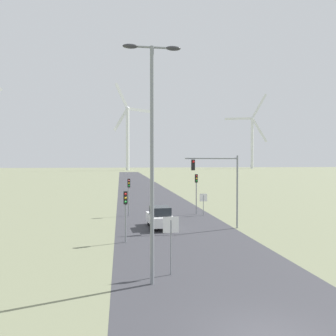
{
  "coord_description": "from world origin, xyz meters",
  "views": [
    {
      "loc": [
        -4.58,
        -9.57,
        5.66
      ],
      "look_at": [
        0.0,
        21.72,
        5.04
      ],
      "focal_mm": 35.0,
      "sensor_mm": 36.0,
      "label": 1
    }
  ],
  "objects_px": {
    "stop_sign_near": "(171,234)",
    "stop_sign_far": "(203,200)",
    "traffic_light_post_near_left": "(126,205)",
    "traffic_light_mast_overhead": "(220,177)",
    "car_approaching": "(160,217)",
    "streetlamp": "(152,138)",
    "traffic_light_post_near_right": "(196,185)",
    "wind_turbine_left": "(128,132)",
    "traffic_light_post_mid_left": "(129,189)",
    "wind_turbine_center": "(252,136)"
  },
  "relations": [
    {
      "from": "traffic_light_post_near_left",
      "to": "traffic_light_mast_overhead",
      "type": "height_order",
      "value": "traffic_light_mast_overhead"
    },
    {
      "from": "traffic_light_post_near_left",
      "to": "car_approaching",
      "type": "height_order",
      "value": "traffic_light_post_near_left"
    },
    {
      "from": "streetlamp",
      "to": "traffic_light_post_near_right",
      "type": "xyz_separation_m",
      "value": [
        6.64,
        19.29,
        -3.59
      ]
    },
    {
      "from": "traffic_light_post_near_left",
      "to": "car_approaching",
      "type": "bearing_deg",
      "value": 57.54
    },
    {
      "from": "traffic_light_mast_overhead",
      "to": "wind_turbine_center",
      "type": "relative_size",
      "value": 0.1
    },
    {
      "from": "stop_sign_far",
      "to": "traffic_light_post_near_right",
      "type": "relative_size",
      "value": 0.53
    },
    {
      "from": "stop_sign_near",
      "to": "traffic_light_post_near_left",
      "type": "distance_m",
      "value": 7.29
    },
    {
      "from": "car_approaching",
      "to": "traffic_light_post_near_left",
      "type": "bearing_deg",
      "value": -122.46
    },
    {
      "from": "streetlamp",
      "to": "car_approaching",
      "type": "distance_m",
      "value": 14.13
    },
    {
      "from": "stop_sign_near",
      "to": "traffic_light_post_mid_left",
      "type": "relative_size",
      "value": 0.75
    },
    {
      "from": "traffic_light_post_mid_left",
      "to": "wind_turbine_center",
      "type": "distance_m",
      "value": 244.57
    },
    {
      "from": "stop_sign_near",
      "to": "traffic_light_mast_overhead",
      "type": "distance_m",
      "value": 12.22
    },
    {
      "from": "streetlamp",
      "to": "wind_turbine_left",
      "type": "height_order",
      "value": "wind_turbine_left"
    },
    {
      "from": "stop_sign_near",
      "to": "car_approaching",
      "type": "distance_m",
      "value": 11.71
    },
    {
      "from": "wind_turbine_left",
      "to": "wind_turbine_center",
      "type": "height_order",
      "value": "wind_turbine_center"
    },
    {
      "from": "streetlamp",
      "to": "traffic_light_post_mid_left",
      "type": "bearing_deg",
      "value": 91.68
    },
    {
      "from": "traffic_light_post_mid_left",
      "to": "traffic_light_mast_overhead",
      "type": "xyz_separation_m",
      "value": [
        7.39,
        -7.61,
        1.56
      ]
    },
    {
      "from": "stop_sign_far",
      "to": "traffic_light_post_mid_left",
      "type": "distance_m",
      "value": 7.89
    },
    {
      "from": "stop_sign_near",
      "to": "wind_turbine_center",
      "type": "distance_m",
      "value": 260.37
    },
    {
      "from": "traffic_light_mast_overhead",
      "to": "wind_turbine_left",
      "type": "bearing_deg",
      "value": 91.08
    },
    {
      "from": "stop_sign_near",
      "to": "traffic_light_post_mid_left",
      "type": "xyz_separation_m",
      "value": [
        -1.61,
        18.11,
        0.8
      ]
    },
    {
      "from": "streetlamp",
      "to": "traffic_light_post_near_right",
      "type": "relative_size",
      "value": 2.55
    },
    {
      "from": "traffic_light_post_mid_left",
      "to": "traffic_light_post_near_right",
      "type": "bearing_deg",
      "value": 0.64
    },
    {
      "from": "traffic_light_post_near_right",
      "to": "traffic_light_mast_overhead",
      "type": "xyz_separation_m",
      "value": [
        0.19,
        -7.69,
        1.25
      ]
    },
    {
      "from": "traffic_light_post_near_right",
      "to": "traffic_light_post_mid_left",
      "type": "xyz_separation_m",
      "value": [
        -7.2,
        -0.08,
        -0.3
      ]
    },
    {
      "from": "traffic_light_post_near_right",
      "to": "car_approaching",
      "type": "height_order",
      "value": "traffic_light_post_near_right"
    },
    {
      "from": "traffic_light_mast_overhead",
      "to": "wind_turbine_left",
      "type": "distance_m",
      "value": 187.63
    },
    {
      "from": "wind_turbine_left",
      "to": "wind_turbine_center",
      "type": "bearing_deg",
      "value": 21.77
    },
    {
      "from": "stop_sign_far",
      "to": "traffic_light_post_near_left",
      "type": "relative_size",
      "value": 0.64
    },
    {
      "from": "car_approaching",
      "to": "wind_turbine_left",
      "type": "relative_size",
      "value": 0.08
    },
    {
      "from": "streetlamp",
      "to": "traffic_light_post_near_left",
      "type": "xyz_separation_m",
      "value": [
        -1.09,
        8.04,
        -4.1
      ]
    },
    {
      "from": "streetlamp",
      "to": "traffic_light_post_mid_left",
      "type": "distance_m",
      "value": 19.61
    },
    {
      "from": "streetlamp",
      "to": "car_approaching",
      "type": "bearing_deg",
      "value": 81.54
    },
    {
      "from": "traffic_light_post_near_left",
      "to": "car_approaching",
      "type": "xyz_separation_m",
      "value": [
        2.98,
        4.69,
        -1.72
      ]
    },
    {
      "from": "stop_sign_far",
      "to": "traffic_light_mast_overhead",
      "type": "distance_m",
      "value": 7.34
    },
    {
      "from": "streetlamp",
      "to": "wind_turbine_center",
      "type": "xyz_separation_m",
      "value": [
        104.9,
        238.65,
        19.32
      ]
    },
    {
      "from": "traffic_light_post_near_left",
      "to": "wind_turbine_left",
      "type": "relative_size",
      "value": 0.06
    },
    {
      "from": "traffic_light_post_near_left",
      "to": "traffic_light_post_mid_left",
      "type": "xyz_separation_m",
      "value": [
        0.52,
        11.17,
        0.21
      ]
    },
    {
      "from": "traffic_light_mast_overhead",
      "to": "wind_turbine_center",
      "type": "xyz_separation_m",
      "value": [
        98.07,
        227.05,
        21.65
      ]
    },
    {
      "from": "traffic_light_post_near_left",
      "to": "wind_turbine_center",
      "type": "height_order",
      "value": "wind_turbine_center"
    },
    {
      "from": "traffic_light_post_near_left",
      "to": "traffic_light_mast_overhead",
      "type": "xyz_separation_m",
      "value": [
        7.91,
        3.56,
        1.77
      ]
    },
    {
      "from": "traffic_light_post_near_left",
      "to": "stop_sign_near",
      "type": "bearing_deg",
      "value": -72.92
    },
    {
      "from": "streetlamp",
      "to": "traffic_light_mast_overhead",
      "type": "relative_size",
      "value": 1.77
    },
    {
      "from": "wind_turbine_center",
      "to": "traffic_light_post_near_left",
      "type": "bearing_deg",
      "value": -114.68
    },
    {
      "from": "traffic_light_post_near_left",
      "to": "wind_turbine_left",
      "type": "distance_m",
      "value": 191.38
    },
    {
      "from": "stop_sign_near",
      "to": "stop_sign_far",
      "type": "relative_size",
      "value": 1.27
    },
    {
      "from": "streetlamp",
      "to": "traffic_light_mast_overhead",
      "type": "distance_m",
      "value": 13.67
    },
    {
      "from": "wind_turbine_center",
      "to": "traffic_light_post_near_right",
      "type": "bearing_deg",
      "value": -114.13
    },
    {
      "from": "stop_sign_near",
      "to": "wind_turbine_center",
      "type": "bearing_deg",
      "value": 66.39
    },
    {
      "from": "traffic_light_post_near_right",
      "to": "stop_sign_far",
      "type": "bearing_deg",
      "value": -59.2
    }
  ]
}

